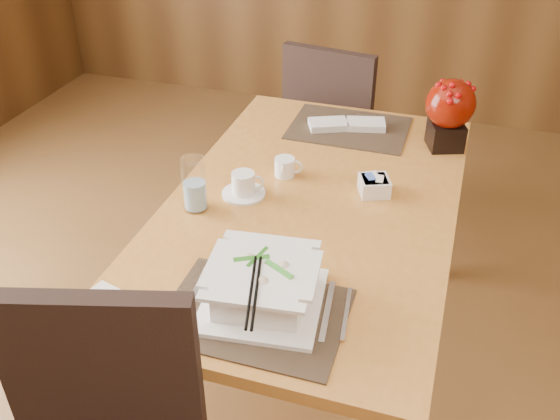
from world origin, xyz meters
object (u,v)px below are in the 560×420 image
(soup_setting, at_px, (262,286))
(far_chair, at_px, (335,127))
(dining_table, at_px, (311,226))
(sugar_caddy, at_px, (374,186))
(water_glass, at_px, (194,184))
(bread_plate, at_px, (101,311))
(berry_decor, at_px, (450,110))
(creamer_jug, at_px, (285,167))
(coffee_cup, at_px, (243,186))

(soup_setting, distance_m, far_chair, 1.53)
(dining_table, relative_size, sugar_caddy, 16.13)
(soup_setting, distance_m, water_glass, 0.50)
(water_glass, height_order, sugar_caddy, water_glass)
(bread_plate, bearing_deg, berry_decor, 57.74)
(soup_setting, xyz_separation_m, creamer_jug, (-0.14, 0.64, -0.03))
(water_glass, relative_size, sugar_caddy, 1.90)
(creamer_jug, relative_size, sugar_caddy, 0.96)
(water_glass, xyz_separation_m, far_chair, (0.19, 1.14, -0.31))
(sugar_caddy, bearing_deg, creamer_jug, 175.88)
(coffee_cup, bearing_deg, far_chair, 85.75)
(far_chair, bearing_deg, bread_plate, 91.34)
(water_glass, bearing_deg, dining_table, 23.76)
(dining_table, relative_size, coffee_cup, 10.55)
(dining_table, relative_size, far_chair, 1.59)
(water_glass, bearing_deg, berry_decor, 42.96)
(dining_table, relative_size, bread_plate, 9.04)
(coffee_cup, xyz_separation_m, berry_decor, (0.59, 0.54, 0.11))
(creamer_jug, height_order, far_chair, far_chair)
(coffee_cup, relative_size, far_chair, 0.15)
(dining_table, relative_size, water_glass, 8.47)
(berry_decor, xyz_separation_m, far_chair, (-0.52, 0.48, -0.37))
(water_glass, relative_size, bread_plate, 1.07)
(sugar_caddy, xyz_separation_m, bread_plate, (-0.55, -0.77, -0.02))
(dining_table, height_order, bread_plate, bread_plate)
(sugar_caddy, xyz_separation_m, far_chair, (-0.33, 0.88, -0.25))
(sugar_caddy, bearing_deg, coffee_cup, -161.09)
(far_chair, bearing_deg, coffee_cup, 94.76)
(water_glass, bearing_deg, far_chair, 80.52)
(coffee_cup, bearing_deg, bread_plate, -103.04)
(water_glass, relative_size, berry_decor, 0.68)
(coffee_cup, distance_m, berry_decor, 0.81)
(bread_plate, bearing_deg, water_glass, 86.40)
(dining_table, distance_m, creamer_jug, 0.23)
(water_glass, bearing_deg, soup_setting, -46.16)
(coffee_cup, xyz_separation_m, creamer_jug, (0.09, 0.16, -0.00))
(soup_setting, distance_m, creamer_jug, 0.65)
(soup_setting, bearing_deg, coffee_cup, 109.08)
(far_chair, bearing_deg, berry_decor, 146.10)
(water_glass, bearing_deg, bread_plate, -93.60)
(bread_plate, bearing_deg, sugar_caddy, 54.54)
(creamer_jug, xyz_separation_m, bread_plate, (-0.24, -0.79, -0.03))
(bread_plate, bearing_deg, coffee_cup, 76.96)
(bread_plate, distance_m, far_chair, 1.68)
(far_chair, bearing_deg, soup_setting, 104.92)
(soup_setting, bearing_deg, water_glass, 127.29)
(creamer_jug, bearing_deg, soup_setting, -87.46)
(dining_table, distance_m, water_glass, 0.41)
(water_glass, height_order, berry_decor, berry_decor)
(sugar_caddy, bearing_deg, berry_decor, 64.61)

